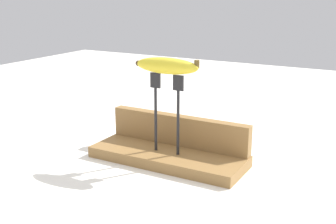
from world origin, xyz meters
name	(u,v)px	position (x,y,z in m)	size (l,w,h in m)	color
ground_plane	(168,162)	(0.00, 0.00, 0.00)	(3.00, 3.00, 0.00)	white
wooden_board	(168,157)	(0.00, 0.00, 0.01)	(0.38, 0.14, 0.03)	olive
board_backstop	(179,130)	(0.00, 0.06, 0.07)	(0.37, 0.03, 0.08)	olive
fork_stand_center	(167,107)	(0.00, -0.01, 0.14)	(0.09, 0.01, 0.19)	black
banana_raised_center	(167,66)	(0.00, -0.01, 0.24)	(0.16, 0.05, 0.04)	yellow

